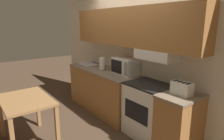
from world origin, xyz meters
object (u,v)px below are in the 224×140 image
(stove_range, at_px, (148,110))
(sink_basin, at_px, (88,64))
(paper_towel_roll, at_px, (102,64))
(microwave, at_px, (125,66))
(toaster, at_px, (182,88))
(dining_table, at_px, (26,106))

(stove_range, bearing_deg, sink_basin, -179.43)
(paper_towel_roll, bearing_deg, microwave, 17.18)
(microwave, distance_m, toaster, 1.34)
(stove_range, distance_m, toaster, 0.82)
(microwave, bearing_deg, dining_table, -98.13)
(toaster, xyz_separation_m, paper_towel_roll, (-1.88, -0.04, 0.04))
(stove_range, height_order, dining_table, stove_range)
(paper_towel_roll, bearing_deg, stove_range, 2.48)
(sink_basin, bearing_deg, dining_table, -60.29)
(sink_basin, distance_m, dining_table, 1.94)
(paper_towel_roll, bearing_deg, toaster, 1.34)
(stove_range, relative_size, sink_basin, 1.78)
(sink_basin, relative_size, dining_table, 0.52)
(stove_range, bearing_deg, dining_table, -120.37)
(stove_range, distance_m, microwave, 0.96)
(dining_table, bearing_deg, toaster, 46.52)
(sink_basin, distance_m, paper_towel_roll, 0.67)
(dining_table, bearing_deg, stove_range, 59.63)
(stove_range, height_order, sink_basin, sink_basin)
(toaster, xyz_separation_m, sink_basin, (-2.54, -0.01, -0.07))
(stove_range, xyz_separation_m, paper_towel_roll, (-1.28, -0.06, 0.59))
(microwave, relative_size, toaster, 1.77)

